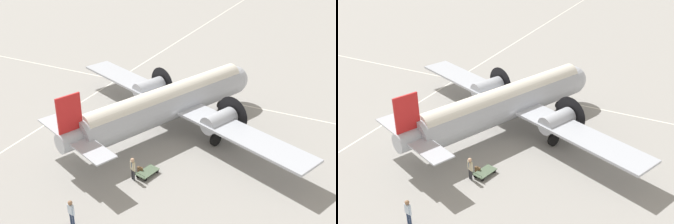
{
  "view_description": "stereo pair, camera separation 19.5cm",
  "coord_description": "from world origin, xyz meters",
  "views": [
    {
      "loc": [
        14.26,
        -28.5,
        17.87
      ],
      "look_at": [
        0.0,
        0.0,
        1.76
      ],
      "focal_mm": 45.0,
      "sensor_mm": 36.0,
      "label": 1
    },
    {
      "loc": [
        14.44,
        -28.41,
        17.87
      ],
      "look_at": [
        0.0,
        0.0,
        1.76
      ],
      "focal_mm": 45.0,
      "sensor_mm": 36.0,
      "label": 2
    }
  ],
  "objects": [
    {
      "name": "ground_plane",
      "position": [
        0.0,
        0.0,
        0.0
      ],
      "size": [
        300.0,
        300.0,
        0.0
      ],
      "primitive_type": "plane",
      "color": "gray"
    },
    {
      "name": "apron_line_eastwest",
      "position": [
        0.0,
        7.7,
        0.0
      ],
      "size": [
        120.0,
        0.16,
        0.01
      ],
      "color": "silver",
      "rests_on": "ground_plane"
    },
    {
      "name": "apron_line_northsouth",
      "position": [
        -10.2,
        0.0,
        0.0
      ],
      "size": [
        0.16,
        120.0,
        0.01
      ],
      "color": "silver",
      "rests_on": "ground_plane"
    },
    {
      "name": "airliner_main",
      "position": [
        0.17,
        0.41,
        2.6
      ],
      "size": [
        25.11,
        19.71,
        6.04
      ],
      "rotation": [
        0.0,
        0.0,
        1.19
      ],
      "color": "#ADB2BC",
      "rests_on": "ground_plane"
    },
    {
      "name": "crew_foreground",
      "position": [
        0.09,
        -13.27,
        1.12
      ],
      "size": [
        0.61,
        0.3,
        1.83
      ],
      "rotation": [
        0.0,
        0.0,
        -0.27
      ],
      "color": "navy",
      "rests_on": "ground_plane"
    },
    {
      "name": "passenger_boarding",
      "position": [
        1.01,
        -7.57,
        1.1
      ],
      "size": [
        0.55,
        0.37,
        1.8
      ],
      "rotation": [
        0.0,
        0.0,
        2.64
      ],
      "color": "#2D2D33",
      "rests_on": "ground_plane"
    },
    {
      "name": "suitcase_near_door",
      "position": [
        1.09,
        -6.7,
        0.27
      ],
      "size": [
        0.42,
        0.13,
        0.58
      ],
      "color": "brown",
      "rests_on": "ground_plane"
    },
    {
      "name": "baggage_cart",
      "position": [
        1.66,
        -6.67,
        0.27
      ],
      "size": [
        1.29,
        1.86,
        0.56
      ],
      "rotation": [
        0.0,
        0.0,
        1.35
      ],
      "color": "#4C6047",
      "rests_on": "ground_plane"
    },
    {
      "name": "traffic_cone",
      "position": [
        -3.8,
        -4.8,
        0.25
      ],
      "size": [
        0.4,
        0.4,
        0.53
      ],
      "color": "orange",
      "rests_on": "ground_plane"
    }
  ]
}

